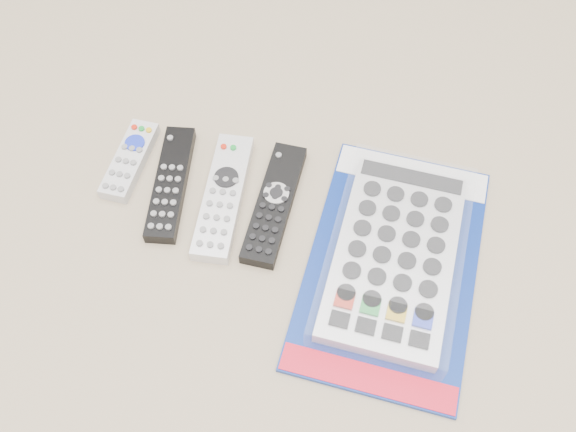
% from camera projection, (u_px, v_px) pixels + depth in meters
% --- Properties ---
extents(remote_small_grey, '(0.05, 0.14, 0.02)m').
position_uv_depth(remote_small_grey, '(130.00, 160.00, 0.95)').
color(remote_small_grey, silver).
rests_on(remote_small_grey, ground).
extents(remote_slim_black, '(0.07, 0.20, 0.02)m').
position_uv_depth(remote_slim_black, '(171.00, 184.00, 0.92)').
color(remote_slim_black, black).
rests_on(remote_slim_black, ground).
extents(remote_silver_dvd, '(0.06, 0.21, 0.02)m').
position_uv_depth(remote_silver_dvd, '(223.00, 197.00, 0.91)').
color(remote_silver_dvd, silver).
rests_on(remote_silver_dvd, ground).
extents(remote_large_black, '(0.05, 0.20, 0.02)m').
position_uv_depth(remote_large_black, '(274.00, 204.00, 0.90)').
color(remote_large_black, black).
rests_on(remote_large_black, ground).
extents(jumbo_remote_packaged, '(0.24, 0.38, 0.05)m').
position_uv_depth(jumbo_remote_packaged, '(395.00, 255.00, 0.85)').
color(jumbo_remote_packaged, navy).
rests_on(jumbo_remote_packaged, ground).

